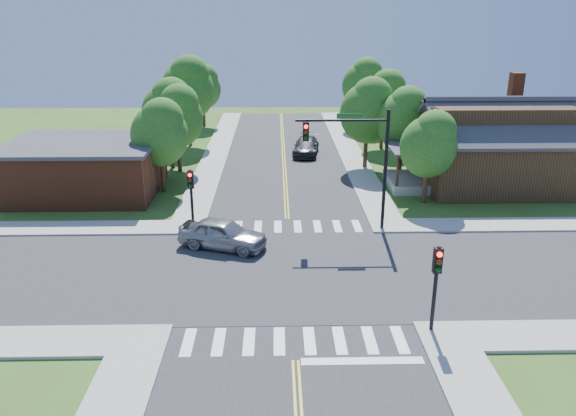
{
  "coord_description": "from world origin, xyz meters",
  "views": [
    {
      "loc": [
        -0.67,
        -25.37,
        12.46
      ],
      "look_at": [
        -0.04,
        3.47,
        2.2
      ],
      "focal_mm": 35.0,
      "sensor_mm": 36.0,
      "label": 1
    }
  ],
  "objects_px": {
    "signal_mast_ne": "(357,151)",
    "car_dgrey": "(306,147)",
    "house_ne": "(493,142)",
    "car_silver": "(223,234)",
    "signal_pole_se": "(437,273)",
    "signal_pole_nw": "(191,189)"
  },
  "relations": [
    {
      "from": "signal_pole_se",
      "to": "signal_pole_nw",
      "type": "xyz_separation_m",
      "value": [
        -11.2,
        11.2,
        0.0
      ]
    },
    {
      "from": "signal_mast_ne",
      "to": "car_dgrey",
      "type": "relative_size",
      "value": 1.32
    },
    {
      "from": "signal_pole_se",
      "to": "signal_pole_nw",
      "type": "relative_size",
      "value": 1.0
    },
    {
      "from": "signal_pole_se",
      "to": "car_dgrey",
      "type": "relative_size",
      "value": 0.7
    },
    {
      "from": "signal_pole_nw",
      "to": "house_ne",
      "type": "height_order",
      "value": "house_ne"
    },
    {
      "from": "house_ne",
      "to": "car_dgrey",
      "type": "distance_m",
      "value": 16.53
    },
    {
      "from": "signal_mast_ne",
      "to": "car_silver",
      "type": "bearing_deg",
      "value": -161.74
    },
    {
      "from": "signal_mast_ne",
      "to": "house_ne",
      "type": "distance_m",
      "value": 14.23
    },
    {
      "from": "signal_pole_nw",
      "to": "signal_mast_ne",
      "type": "bearing_deg",
      "value": 0.07
    },
    {
      "from": "signal_pole_nw",
      "to": "car_dgrey",
      "type": "xyz_separation_m",
      "value": [
        7.63,
        18.44,
        -1.91
      ]
    },
    {
      "from": "house_ne",
      "to": "car_silver",
      "type": "relative_size",
      "value": 2.5
    },
    {
      "from": "signal_pole_se",
      "to": "car_dgrey",
      "type": "xyz_separation_m",
      "value": [
        -3.57,
        29.64,
        -1.91
      ]
    },
    {
      "from": "signal_pole_nw",
      "to": "house_ne",
      "type": "relative_size",
      "value": 0.29
    },
    {
      "from": "house_ne",
      "to": "car_silver",
      "type": "height_order",
      "value": "house_ne"
    },
    {
      "from": "house_ne",
      "to": "car_silver",
      "type": "distance_m",
      "value": 21.94
    },
    {
      "from": "signal_pole_se",
      "to": "house_ne",
      "type": "relative_size",
      "value": 0.29
    },
    {
      "from": "signal_pole_nw",
      "to": "car_silver",
      "type": "distance_m",
      "value": 3.66
    },
    {
      "from": "signal_pole_se",
      "to": "house_ne",
      "type": "distance_m",
      "value": 22.03
    },
    {
      "from": "signal_mast_ne",
      "to": "car_dgrey",
      "type": "distance_m",
      "value": 18.97
    },
    {
      "from": "signal_pole_se",
      "to": "car_dgrey",
      "type": "bearing_deg",
      "value": 96.87
    },
    {
      "from": "signal_pole_nw",
      "to": "car_silver",
      "type": "xyz_separation_m",
      "value": [
        1.97,
        -2.48,
        -1.84
      ]
    },
    {
      "from": "house_ne",
      "to": "car_silver",
      "type": "bearing_deg",
      "value": -149.28
    }
  ]
}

